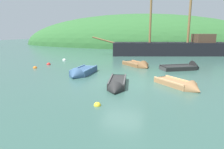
{
  "coord_description": "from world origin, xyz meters",
  "views": [
    {
      "loc": [
        3.31,
        -11.28,
        2.98
      ],
      "look_at": [
        -1.15,
        1.32,
        0.14
      ],
      "focal_mm": 32.25,
      "sensor_mm": 36.0,
      "label": 1
    }
  ],
  "objects_px": {
    "rowboat_portside": "(138,66)",
    "buoy_yellow": "(97,106)",
    "buoy_white": "(64,60)",
    "sailing_ship": "(171,50)",
    "rowboat_outer_left": "(81,73)",
    "rowboat_outer_right": "(185,68)",
    "buoy_orange": "(35,68)",
    "rowboat_near_dock": "(181,86)",
    "buoy_red": "(49,65)",
    "rowboat_center": "(117,85)"
  },
  "relations": [
    {
      "from": "buoy_yellow",
      "to": "rowboat_center",
      "type": "bearing_deg",
      "value": 92.68
    },
    {
      "from": "rowboat_portside",
      "to": "rowboat_near_dock",
      "type": "height_order",
      "value": "rowboat_portside"
    },
    {
      "from": "rowboat_outer_right",
      "to": "buoy_orange",
      "type": "xyz_separation_m",
      "value": [
        -11.83,
        -3.61,
        -0.09
      ]
    },
    {
      "from": "rowboat_center",
      "to": "rowboat_outer_right",
      "type": "relative_size",
      "value": 1.0
    },
    {
      "from": "rowboat_near_dock",
      "to": "buoy_white",
      "type": "bearing_deg",
      "value": -168.15
    },
    {
      "from": "buoy_yellow",
      "to": "buoy_orange",
      "type": "distance_m",
      "value": 10.5
    },
    {
      "from": "rowboat_center",
      "to": "buoy_white",
      "type": "height_order",
      "value": "rowboat_center"
    },
    {
      "from": "rowboat_outer_right",
      "to": "rowboat_near_dock",
      "type": "bearing_deg",
      "value": -124.11
    },
    {
      "from": "buoy_orange",
      "to": "rowboat_outer_left",
      "type": "bearing_deg",
      "value": -12.35
    },
    {
      "from": "buoy_red",
      "to": "rowboat_near_dock",
      "type": "bearing_deg",
      "value": -19.45
    },
    {
      "from": "rowboat_near_dock",
      "to": "buoy_orange",
      "type": "bearing_deg",
      "value": -148.03
    },
    {
      "from": "buoy_white",
      "to": "rowboat_center",
      "type": "bearing_deg",
      "value": -43.55
    },
    {
      "from": "buoy_yellow",
      "to": "buoy_orange",
      "type": "bearing_deg",
      "value": 143.34
    },
    {
      "from": "rowboat_portside",
      "to": "buoy_yellow",
      "type": "xyz_separation_m",
      "value": [
        0.43,
        -9.95,
        -0.08
      ]
    },
    {
      "from": "buoy_red",
      "to": "buoy_yellow",
      "type": "xyz_separation_m",
      "value": [
        8.52,
        -8.23,
        0.0
      ]
    },
    {
      "from": "sailing_ship",
      "to": "buoy_yellow",
      "type": "distance_m",
      "value": 20.45
    },
    {
      "from": "sailing_ship",
      "to": "buoy_white",
      "type": "xyz_separation_m",
      "value": [
        -10.44,
        -9.18,
        -0.58
      ]
    },
    {
      "from": "buoy_yellow",
      "to": "buoy_white",
      "type": "bearing_deg",
      "value": 128.0
    },
    {
      "from": "sailing_ship",
      "to": "buoy_white",
      "type": "bearing_deg",
      "value": 22.03
    },
    {
      "from": "rowboat_outer_left",
      "to": "buoy_red",
      "type": "relative_size",
      "value": 8.9
    },
    {
      "from": "rowboat_portside",
      "to": "buoy_red",
      "type": "relative_size",
      "value": 8.06
    },
    {
      "from": "buoy_orange",
      "to": "rowboat_center",
      "type": "bearing_deg",
      "value": -21.45
    },
    {
      "from": "buoy_white",
      "to": "buoy_orange",
      "type": "height_order",
      "value": "buoy_white"
    },
    {
      "from": "rowboat_outer_left",
      "to": "buoy_white",
      "type": "height_order",
      "value": "rowboat_outer_left"
    },
    {
      "from": "buoy_yellow",
      "to": "rowboat_portside",
      "type": "bearing_deg",
      "value": 92.49
    },
    {
      "from": "rowboat_center",
      "to": "buoy_yellow",
      "type": "distance_m",
      "value": 3.02
    },
    {
      "from": "rowboat_outer_right",
      "to": "buoy_orange",
      "type": "bearing_deg",
      "value": 164.97
    },
    {
      "from": "buoy_red",
      "to": "rowboat_center",
      "type": "bearing_deg",
      "value": -31.86
    },
    {
      "from": "rowboat_outer_left",
      "to": "buoy_red",
      "type": "bearing_deg",
      "value": -125.72
    },
    {
      "from": "rowboat_outer_right",
      "to": "buoy_white",
      "type": "relative_size",
      "value": 9.39
    },
    {
      "from": "buoy_yellow",
      "to": "buoy_orange",
      "type": "xyz_separation_m",
      "value": [
        -8.42,
        6.27,
        0.0
      ]
    },
    {
      "from": "buoy_white",
      "to": "buoy_red",
      "type": "distance_m",
      "value": 2.98
    },
    {
      "from": "sailing_ship",
      "to": "buoy_orange",
      "type": "height_order",
      "value": "sailing_ship"
    },
    {
      "from": "rowboat_portside",
      "to": "rowboat_near_dock",
      "type": "distance_m",
      "value": 6.89
    },
    {
      "from": "rowboat_outer_right",
      "to": "rowboat_center",
      "type": "bearing_deg",
      "value": -149.34
    },
    {
      "from": "rowboat_outer_left",
      "to": "buoy_orange",
      "type": "height_order",
      "value": "rowboat_outer_left"
    },
    {
      "from": "rowboat_portside",
      "to": "buoy_red",
      "type": "xyz_separation_m",
      "value": [
        -8.09,
        -1.72,
        -0.08
      ]
    },
    {
      "from": "rowboat_portside",
      "to": "buoy_red",
      "type": "bearing_deg",
      "value": -125.12
    },
    {
      "from": "buoy_white",
      "to": "buoy_yellow",
      "type": "distance_m",
      "value": 14.21
    },
    {
      "from": "rowboat_outer_left",
      "to": "buoy_yellow",
      "type": "bearing_deg",
      "value": 29.3
    },
    {
      "from": "sailing_ship",
      "to": "buoy_white",
      "type": "height_order",
      "value": "sailing_ship"
    },
    {
      "from": "rowboat_outer_left",
      "to": "rowboat_outer_right",
      "type": "distance_m",
      "value": 8.34
    },
    {
      "from": "rowboat_portside",
      "to": "buoy_yellow",
      "type": "relative_size",
      "value": 10.13
    },
    {
      "from": "sailing_ship",
      "to": "buoy_yellow",
      "type": "bearing_deg",
      "value": 65.95
    },
    {
      "from": "rowboat_portside",
      "to": "buoy_orange",
      "type": "relative_size",
      "value": 8.79
    },
    {
      "from": "rowboat_outer_left",
      "to": "sailing_ship",
      "type": "bearing_deg",
      "value": 156.55
    },
    {
      "from": "buoy_red",
      "to": "buoy_orange",
      "type": "bearing_deg",
      "value": -87.06
    },
    {
      "from": "sailing_ship",
      "to": "rowboat_outer_left",
      "type": "bearing_deg",
      "value": 51.86
    },
    {
      "from": "buoy_white",
      "to": "rowboat_outer_right",
      "type": "bearing_deg",
      "value": -6.16
    },
    {
      "from": "sailing_ship",
      "to": "rowboat_portside",
      "type": "bearing_deg",
      "value": 59.19
    }
  ]
}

